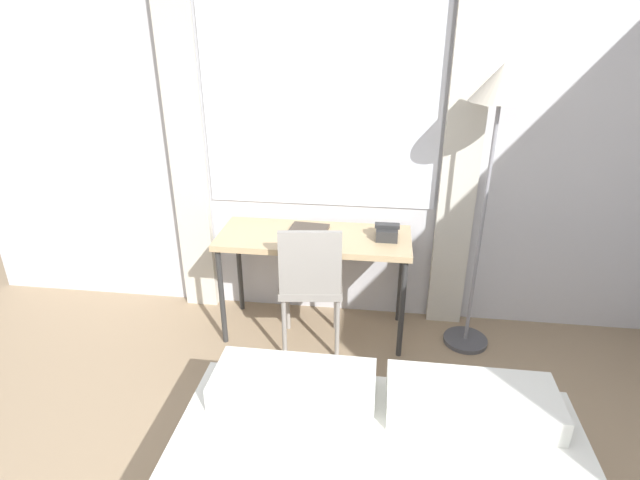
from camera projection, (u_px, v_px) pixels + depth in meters
name	position (u px, v px, depth m)	size (l,w,h in m)	color
wall_back_with_window	(335.00, 132.00, 3.31)	(5.48, 0.13, 2.70)	silver
desk	(314.00, 244.00, 3.30)	(1.26, 0.51, 0.74)	tan
desk_chair	(311.00, 279.00, 3.17)	(0.45, 0.45, 0.91)	gray
standing_lamp	(497.00, 116.00, 2.81)	(0.35, 0.35, 1.83)	#4C4C51
telephone	(387.00, 232.00, 3.22)	(0.16, 0.17, 0.10)	#2D2D2D
book	(309.00, 230.00, 3.32)	(0.26, 0.23, 0.02)	#4C4238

